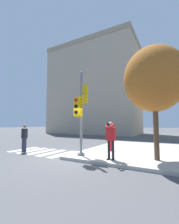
% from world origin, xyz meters
% --- Properties ---
extents(ground_plane, '(160.00, 160.00, 0.00)m').
position_xyz_m(ground_plane, '(0.00, 0.00, 0.00)').
color(ground_plane, '#4C4C4F').
extents(sidewalk_corner, '(8.00, 8.00, 0.14)m').
position_xyz_m(sidewalk_corner, '(3.50, 3.50, 0.07)').
color(sidewalk_corner, '#ADA89E').
rests_on(sidewalk_corner, ground_plane).
extents(crosswalk_stripes, '(3.86, 2.28, 0.01)m').
position_xyz_m(crosswalk_stripes, '(-2.89, 0.61, 0.00)').
color(crosswalk_stripes, silver).
rests_on(crosswalk_stripes, ground_plane).
extents(traffic_signal_pole, '(0.49, 1.18, 4.37)m').
position_xyz_m(traffic_signal_pole, '(0.24, 0.25, 2.62)').
color(traffic_signal_pole, slate).
rests_on(traffic_signal_pole, sidewalk_corner).
extents(person_photographer, '(0.50, 0.53, 1.68)m').
position_xyz_m(person_photographer, '(1.91, 0.12, 1.15)').
color(person_photographer, black).
rests_on(person_photographer, sidewalk_corner).
extents(pedestrian_distant, '(0.34, 0.20, 1.69)m').
position_xyz_m(pedestrian_distant, '(-3.74, -0.06, 0.90)').
color(pedestrian_distant, '#282D42').
rests_on(pedestrian_distant, ground_plane).
extents(street_tree, '(2.74, 2.74, 5.15)m').
position_xyz_m(street_tree, '(3.71, 1.03, 3.77)').
color(street_tree, brown).
rests_on(street_tree, sidewalk_corner).
extents(fire_hydrant, '(0.22, 0.28, 0.72)m').
position_xyz_m(fire_hydrant, '(1.06, 2.25, 0.49)').
color(fire_hydrant, red).
rests_on(fire_hydrant, sidewalk_corner).
extents(building_left, '(16.70, 8.88, 16.86)m').
position_xyz_m(building_left, '(-8.87, 19.16, 8.44)').
color(building_left, tan).
rests_on(building_left, ground_plane).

